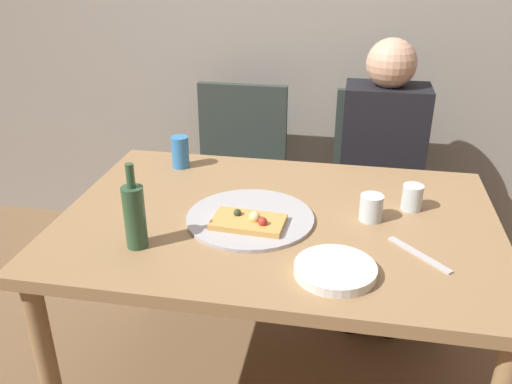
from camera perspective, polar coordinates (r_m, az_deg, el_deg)
name	(u,v)px	position (r m, az deg, el deg)	size (l,w,h in m)	color
dining_table	(278,238)	(1.76, 2.32, -4.87)	(1.38, 0.94, 0.74)	#99754C
pizza_tray	(250,218)	(1.70, -0.62, -2.77)	(0.40, 0.40, 0.01)	#ADADB2
pizza_slice_last	(249,221)	(1.64, -0.74, -3.12)	(0.23, 0.14, 0.05)	tan
wine_bottle	(135,215)	(1.56, -12.73, -2.41)	(0.06, 0.06, 0.26)	#2D5133
tumbler_near	(371,208)	(1.72, 12.09, -1.63)	(0.07, 0.07, 0.08)	silver
tumbler_far	(412,197)	(1.82, 16.20, -0.54)	(0.07, 0.07, 0.08)	silver
soda_can	(180,152)	(2.09, -8.02, 4.22)	(0.07, 0.07, 0.12)	#337AC1
plate_stack	(335,270)	(1.45, 8.38, -8.16)	(0.22, 0.22, 0.03)	white
table_knife	(419,255)	(1.59, 16.89, -6.35)	(0.22, 0.02, 0.01)	#B7B7BC
chair_left	(238,168)	(2.65, -1.92, 2.55)	(0.44, 0.44, 0.90)	#2D3833
chair_right	(378,178)	(2.60, 12.81, 1.43)	(0.44, 0.44, 0.90)	#2D3833
guest_in_sweater	(382,165)	(2.41, 13.17, 2.75)	(0.36, 0.56, 1.17)	black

